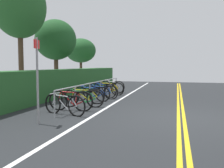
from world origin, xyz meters
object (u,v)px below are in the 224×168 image
(bicycle_7, at_px, (109,89))
(tree_mid, at_px, (20,7))
(bicycle_4, at_px, (91,94))
(bicycle_8, at_px, (109,88))
(bicycle_3, at_px, (85,96))
(tree_extra, at_px, (81,51))
(bicycle_1, at_px, (71,101))
(tree_far_right, at_px, (56,40))
(bicycle_5, at_px, (100,92))
(sign_post_near, at_px, (37,73))
(bicycle_0, at_px, (64,105))
(bicycle_6, at_px, (102,90))
(bicycle_2, at_px, (82,98))
(bike_rack, at_px, (96,86))
(bicycle_9, at_px, (113,86))

(bicycle_7, distance_m, tree_mid, 5.92)
(bicycle_4, relative_size, bicycle_8, 1.01)
(bicycle_3, xyz_separation_m, tree_extra, (9.65, 4.04, 2.50))
(bicycle_1, distance_m, tree_far_right, 6.90)
(bicycle_5, distance_m, tree_far_right, 4.95)
(bicycle_7, relative_size, sign_post_near, 0.72)
(tree_mid, bearing_deg, bicycle_5, -74.94)
(bicycle_0, height_order, bicycle_1, bicycle_1)
(bicycle_6, distance_m, tree_mid, 5.54)
(tree_mid, bearing_deg, sign_post_near, -140.85)
(sign_post_near, height_order, tree_extra, tree_extra)
(bicycle_1, distance_m, bicycle_5, 3.17)
(bicycle_7, xyz_separation_m, tree_mid, (-2.51, 3.61, 3.96))
(tree_far_right, bearing_deg, bicycle_2, -142.82)
(bicycle_0, relative_size, bicycle_5, 0.96)
(bicycle_4, bearing_deg, bicycle_5, -13.01)
(bike_rack, relative_size, bicycle_3, 4.69)
(sign_post_near, bearing_deg, bicycle_0, -5.60)
(bicycle_2, relative_size, bicycle_7, 1.00)
(tree_far_right, bearing_deg, tree_mid, 176.95)
(bicycle_1, bearing_deg, bicycle_3, 3.35)
(sign_post_near, xyz_separation_m, tree_extra, (13.37, 4.13, 1.41))
(bike_rack, xyz_separation_m, bicycle_2, (-1.99, -0.12, -0.31))
(bicycle_1, distance_m, bicycle_6, 3.89)
(bicycle_8, distance_m, sign_post_near, 7.75)
(bicycle_6, height_order, bicycle_9, bicycle_6)
(tree_mid, bearing_deg, bicycle_8, -45.16)
(bicycle_2, xyz_separation_m, tree_extra, (10.46, 4.26, 2.48))
(bicycle_2, xyz_separation_m, tree_mid, (1.40, 3.64, 3.97))
(tree_extra, bearing_deg, bicycle_1, -159.82)
(bicycle_4, height_order, bicycle_9, bicycle_9)
(bicycle_7, relative_size, bicycle_8, 0.98)
(bicycle_5, height_order, bicycle_8, bicycle_5)
(bicycle_0, height_order, bicycle_7, bicycle_7)
(bicycle_8, bearing_deg, tree_mid, 134.84)
(bicycle_6, xyz_separation_m, bicycle_7, (0.81, -0.11, -0.01))
(bicycle_2, height_order, bicycle_9, bicycle_9)
(bicycle_3, height_order, bicycle_5, bicycle_5)
(bicycle_7, distance_m, tree_extra, 8.19)
(tree_extra, bearing_deg, sign_post_near, -162.84)
(bicycle_2, bearing_deg, tree_far_right, 37.18)
(bicycle_2, relative_size, bicycle_5, 0.98)
(bicycle_9, bearing_deg, bicycle_8, 177.06)
(sign_post_near, bearing_deg, bicycle_7, -0.84)
(bicycle_2, distance_m, bicycle_9, 5.49)
(bike_rack, distance_m, bicycle_8, 2.79)
(bicycle_5, xyz_separation_m, bicycle_8, (2.39, 0.25, -0.01))
(bicycle_6, xyz_separation_m, tree_mid, (-1.70, 3.50, 3.95))
(bicycle_0, height_order, tree_mid, tree_mid)
(bicycle_0, distance_m, bicycle_9, 7.04)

